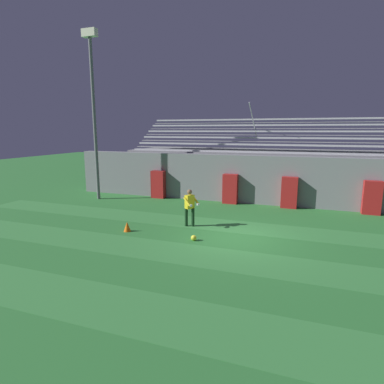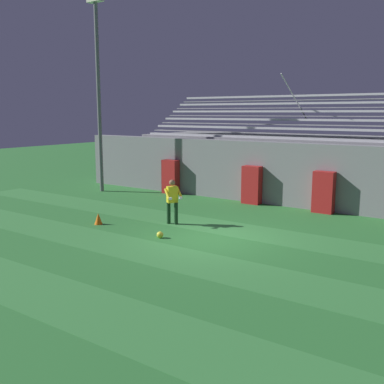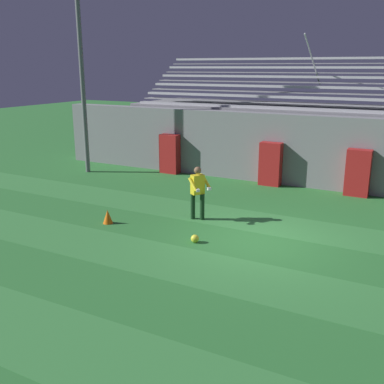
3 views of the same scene
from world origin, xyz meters
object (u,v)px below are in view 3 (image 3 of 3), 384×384
goalkeeper (198,190)px  soccer_ball (195,239)px  padding_pillar_gate_left (270,164)px  padding_pillar_far_left (170,154)px  floodlight_pole (79,29)px  traffic_cone (108,217)px  padding_pillar_gate_right (358,173)px

goalkeeper → soccer_ball: 2.09m
padding_pillar_gate_left → padding_pillar_far_left: bearing=180.0°
floodlight_pole → traffic_cone: floodlight_pole is taller
traffic_cone → padding_pillar_far_left: bearing=104.6°
padding_pillar_far_left → goalkeeper: padding_pillar_far_left is taller
padding_pillar_far_left → goalkeeper: bearing=-51.9°
padding_pillar_gate_right → goalkeeper: bearing=-127.7°
goalkeeper → soccer_ball: (0.80, -1.74, -0.84)m
floodlight_pole → soccer_ball: size_ratio=44.96×
traffic_cone → padding_pillar_gate_right: bearing=47.2°
soccer_ball → traffic_cone: 3.05m
padding_pillar_gate_left → floodlight_pole: (-8.02, -1.54, 5.22)m
floodlight_pole → soccer_ball: floodlight_pole is taller
padding_pillar_gate_left → padding_pillar_gate_right: same height
floodlight_pole → goalkeeper: floodlight_pole is taller
padding_pillar_far_left → goalkeeper: size_ratio=1.03×
padding_pillar_gate_right → floodlight_pole: 12.56m
padding_pillar_gate_right → goalkeeper: padding_pillar_gate_right is taller
traffic_cone → goalkeeper: bearing=35.4°
padding_pillar_gate_left → goalkeeper: 5.13m
floodlight_pole → soccer_ball: bearing=-32.9°
padding_pillar_far_left → soccer_ball: padding_pillar_far_left is taller
padding_pillar_far_left → floodlight_pole: (-3.39, -1.54, 5.22)m
padding_pillar_gate_right → floodlight_pole: bearing=-172.2°
padding_pillar_gate_right → soccer_ball: 7.55m
padding_pillar_far_left → padding_pillar_gate_right: bearing=0.0°
floodlight_pole → soccer_ball: (8.18, -5.29, -5.97)m
goalkeeper → soccer_ball: goalkeeper is taller
soccer_ball → padding_pillar_gate_left: bearing=91.3°
padding_pillar_gate_right → goalkeeper: size_ratio=1.03×
goalkeeper → soccer_ball: size_ratio=7.59×
padding_pillar_gate_right → traffic_cone: (-6.19, -6.68, -0.65)m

